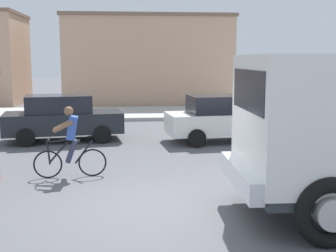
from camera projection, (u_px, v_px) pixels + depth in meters
name	position (u px, v px, depth m)	size (l,w,h in m)	color
ground_plane	(154.00, 207.00, 8.48)	(120.00, 120.00, 0.00)	#56565B
sidewalk_far	(137.00, 113.00, 22.74)	(80.00, 5.00, 0.16)	#ADADA8
cyclist	(70.00, 142.00, 10.52)	(1.73, 0.51, 1.72)	black
car_red_near	(224.00, 118.00, 15.20)	(4.15, 2.18, 1.60)	white
car_white_mid	(63.00, 118.00, 15.32)	(4.21, 2.32, 1.60)	#1E2328
building_mid_block	(147.00, 61.00, 28.89)	(10.30, 7.37, 5.48)	tan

